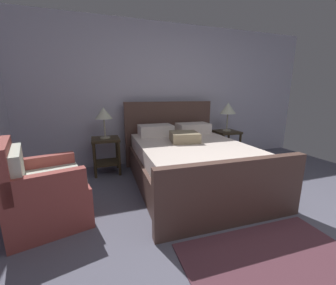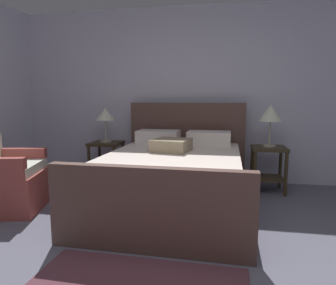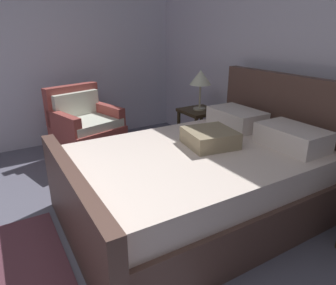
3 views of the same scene
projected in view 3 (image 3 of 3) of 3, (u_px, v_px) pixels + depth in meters
The scene contains 5 objects.
wall_back at pixel (333, 63), 2.79m from camera, with size 5.74×0.12×2.56m, color silver.
bed at pixel (203, 177), 2.70m from camera, with size 1.70×2.26×1.17m.
nightstand_left at pixel (199, 124), 3.99m from camera, with size 0.44×0.44×0.60m.
table_lamp_left at pixel (201, 79), 3.78m from camera, with size 0.27×0.27×0.50m.
armchair at pixel (86, 131), 3.92m from camera, with size 0.88×0.88×0.90m.
Camera 3 is at (1.63, 0.25, 1.59)m, focal length 32.65 mm.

